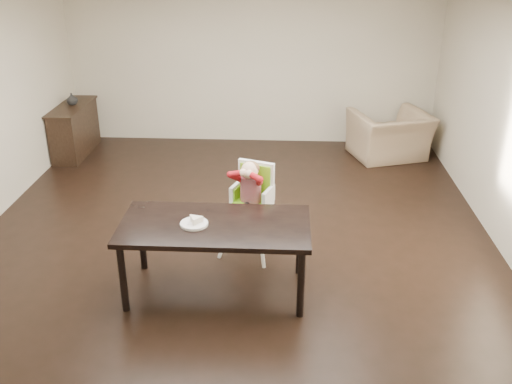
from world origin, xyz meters
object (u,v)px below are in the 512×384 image
high_chair (252,188)px  armchair (390,128)px  dining_table (215,231)px  sideboard (75,130)px

high_chair → armchair: bearing=76.4°
dining_table → sideboard: (-2.70, 3.73, -0.27)m
high_chair → armchair: size_ratio=0.97×
high_chair → sideboard: 4.21m
dining_table → sideboard: bearing=125.9°
high_chair → dining_table: bearing=-90.7°
high_chair → sideboard: (-3.00, 2.92, -0.36)m
dining_table → sideboard: size_ratio=1.43×
high_chair → sideboard: high_chair is taller
high_chair → armchair: 3.62m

